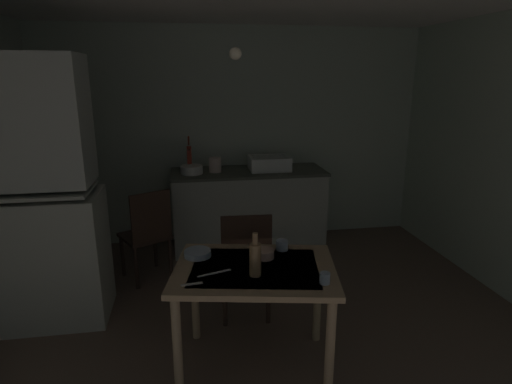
{
  "coord_description": "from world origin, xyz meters",
  "views": [
    {
      "loc": [
        -0.56,
        -2.96,
        1.9
      ],
      "look_at": [
        -0.05,
        0.14,
        1.03
      ],
      "focal_mm": 29.67,
      "sensor_mm": 36.0,
      "label": 1
    }
  ],
  "objects": [
    {
      "name": "ground_plane",
      "position": [
        0.0,
        0.0,
        0.0
      ],
      "size": [
        5.29,
        5.29,
        0.0
      ],
      "primitive_type": "plane",
      "color": "brown"
    },
    {
      "name": "wall_back",
      "position": [
        0.0,
        1.91,
        1.21
      ],
      "size": [
        4.39,
        0.1,
        2.43
      ],
      "primitive_type": "cube",
      "color": "#B5C5B4",
      "rests_on": "ground"
    },
    {
      "name": "hutch_cabinet",
      "position": [
        -1.68,
        0.32,
        0.96
      ],
      "size": [
        0.89,
        0.56,
        2.05
      ],
      "color": "#AFB6AA",
      "rests_on": "ground"
    },
    {
      "name": "counter_cabinet",
      "position": [
        0.1,
        1.54,
        0.44
      ],
      "size": [
        1.69,
        0.64,
        0.88
      ],
      "color": "#AFB6AA",
      "rests_on": "ground"
    },
    {
      "name": "sink_basin",
      "position": [
        0.33,
        1.54,
        0.96
      ],
      "size": [
        0.44,
        0.34,
        0.15
      ],
      "color": "white",
      "rests_on": "counter_cabinet"
    },
    {
      "name": "hand_pump",
      "position": [
        -0.53,
        1.58,
        1.05
      ],
      "size": [
        0.05,
        0.27,
        0.39
      ],
      "color": "maroon",
      "rests_on": "counter_cabinet"
    },
    {
      "name": "mixing_bowl_counter",
      "position": [
        -0.52,
        1.49,
        0.93
      ],
      "size": [
        0.23,
        0.23,
        0.09
      ],
      "primitive_type": "cylinder",
      "color": "white",
      "rests_on": "counter_cabinet"
    },
    {
      "name": "stoneware_crock",
      "position": [
        -0.26,
        1.53,
        0.96
      ],
      "size": [
        0.13,
        0.13,
        0.16
      ],
      "primitive_type": "cylinder",
      "color": "beige",
      "rests_on": "counter_cabinet"
    },
    {
      "name": "dining_table",
      "position": [
        -0.17,
        -0.54,
        0.63
      ],
      "size": [
        1.14,
        0.92,
        0.73
      ],
      "color": "tan",
      "rests_on": "ground"
    },
    {
      "name": "chair_far_side",
      "position": [
        -0.14,
        0.06,
        0.48
      ],
      "size": [
        0.42,
        0.42,
        0.91
      ],
      "color": "#34261D",
      "rests_on": "ground"
    },
    {
      "name": "chair_by_counter",
      "position": [
        -0.96,
        0.86,
        0.47
      ],
      "size": [
        0.54,
        0.54,
        0.9
      ],
      "color": "#31231C",
      "rests_on": "ground"
    },
    {
      "name": "serving_bowl_wide",
      "position": [
        -0.52,
        -0.32,
        0.75
      ],
      "size": [
        0.18,
        0.18,
        0.04
      ],
      "primitive_type": "cylinder",
      "color": "#9EB2C6",
      "rests_on": "dining_table"
    },
    {
      "name": "soup_bowl_small",
      "position": [
        -0.08,
        -0.41,
        0.76
      ],
      "size": [
        0.13,
        0.13,
        0.06
      ],
      "primitive_type": "cylinder",
      "color": "tan",
      "rests_on": "dining_table"
    },
    {
      "name": "mug_tall",
      "position": [
        0.06,
        -0.3,
        0.76
      ],
      "size": [
        0.08,
        0.08,
        0.07
      ],
      "primitive_type": "cylinder",
      "color": "#9EB2C6",
      "rests_on": "dining_table"
    },
    {
      "name": "teacup_mint",
      "position": [
        0.2,
        -0.82,
        0.76
      ],
      "size": [
        0.06,
        0.06,
        0.07
      ],
      "primitive_type": "cylinder",
      "color": "#9EB2C6",
      "rests_on": "dining_table"
    },
    {
      "name": "glass_bottle",
      "position": [
        -0.18,
        -0.66,
        0.84
      ],
      "size": [
        0.07,
        0.07,
        0.27
      ],
      "color": "olive",
      "rests_on": "dining_table"
    },
    {
      "name": "table_knife",
      "position": [
        -0.43,
        -0.59,
        0.73
      ],
      "size": [
        0.21,
        0.08,
        0.0
      ],
      "primitive_type": "cube",
      "rotation": [
        0.0,
        0.0,
        0.31
      ],
      "color": "silver",
      "rests_on": "dining_table"
    },
    {
      "name": "teaspoon_near_bowl",
      "position": [
        -0.57,
        -0.71,
        0.73
      ],
      "size": [
        0.13,
        0.03,
        0.0
      ],
      "primitive_type": "cube",
      "rotation": [
        0.0,
        0.0,
        3.25
      ],
      "color": "beige",
      "rests_on": "dining_table"
    },
    {
      "name": "pendant_bulb",
      "position": [
        -0.23,
        -0.17,
        2.03
      ],
      "size": [
        0.08,
        0.08,
        0.08
      ],
      "primitive_type": "sphere",
      "color": "#F9EFCC"
    }
  ]
}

